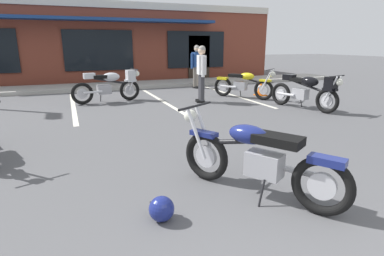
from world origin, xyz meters
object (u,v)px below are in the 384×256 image
at_px(person_in_shorts_foreground, 197,64).
at_px(motorcycle_foreground_classic, 256,157).
at_px(person_by_back_row, 201,71).
at_px(motorcycle_red_sportbike, 243,84).
at_px(motorcycle_silver_naked, 110,85).
at_px(helmet_on_pavement, 161,209).
at_px(traffic_cone, 261,88).
at_px(motorcycle_blue_standard, 307,90).

bearing_deg(person_in_shorts_foreground, motorcycle_foreground_classic, -108.21).
relative_size(motorcycle_foreground_classic, person_by_back_row, 1.12).
bearing_deg(person_in_shorts_foreground, motorcycle_red_sportbike, -80.31).
distance_m(motorcycle_silver_naked, helmet_on_pavement, 7.02).
bearing_deg(person_in_shorts_foreground, motorcycle_silver_naked, -152.27).
bearing_deg(person_in_shorts_foreground, traffic_cone, -62.59).
bearing_deg(motorcycle_blue_standard, motorcycle_red_sportbike, 105.76).
bearing_deg(traffic_cone, helmet_on_pavement, -130.26).
height_order(motorcycle_foreground_classic, traffic_cone, motorcycle_foreground_classic).
xyz_separation_m(person_by_back_row, traffic_cone, (2.40, 0.42, -0.69)).
distance_m(motorcycle_silver_naked, motorcycle_blue_standard, 5.67).
bearing_deg(motorcycle_red_sportbike, motorcycle_blue_standard, -74.24).
xyz_separation_m(motorcycle_foreground_classic, helmet_on_pavement, (-1.18, -0.15, -0.33)).
distance_m(motorcycle_red_sportbike, person_by_back_row, 1.64).
bearing_deg(motorcycle_silver_naked, traffic_cone, -7.32).
height_order(motorcycle_silver_naked, motorcycle_blue_standard, same).
height_order(motorcycle_blue_standard, person_in_shorts_foreground, person_in_shorts_foreground).
distance_m(motorcycle_red_sportbike, motorcycle_blue_standard, 2.32).
relative_size(helmet_on_pavement, traffic_cone, 0.49).
distance_m(motorcycle_silver_naked, traffic_cone, 5.00).
relative_size(motorcycle_red_sportbike, motorcycle_blue_standard, 0.88).
height_order(motorcycle_foreground_classic, person_in_shorts_foreground, person_in_shorts_foreground).
bearing_deg(motorcycle_foreground_classic, motorcycle_red_sportbike, 60.60).
xyz_separation_m(person_in_shorts_foreground, traffic_cone, (1.32, -2.55, -0.69)).
xyz_separation_m(motorcycle_silver_naked, helmet_on_pavement, (-0.43, -7.00, -0.40)).
bearing_deg(helmet_on_pavement, person_in_shorts_foreground, 65.47).
height_order(motorcycle_foreground_classic, motorcycle_silver_naked, same).
bearing_deg(person_by_back_row, motorcycle_silver_naked, 157.50).
xyz_separation_m(person_by_back_row, helmet_on_pavement, (-2.98, -5.94, -0.82)).
xyz_separation_m(motorcycle_foreground_classic, motorcycle_blue_standard, (3.99, 3.74, 0.07)).
bearing_deg(person_in_shorts_foreground, person_by_back_row, -110.02).
bearing_deg(helmet_on_pavement, motorcycle_silver_naked, 86.48).
height_order(person_by_back_row, helmet_on_pavement, person_by_back_row).
xyz_separation_m(motorcycle_red_sportbike, motorcycle_silver_naked, (-4.11, 0.89, 0.07)).
height_order(motorcycle_blue_standard, person_by_back_row, person_by_back_row).
xyz_separation_m(motorcycle_red_sportbike, person_by_back_row, (-1.56, -0.17, 0.49)).
bearing_deg(motorcycle_red_sportbike, helmet_on_pavement, -126.63).
xyz_separation_m(motorcycle_blue_standard, person_in_shorts_foreground, (-1.11, 5.02, 0.42)).
distance_m(motorcycle_foreground_classic, motorcycle_red_sportbike, 6.84).
xyz_separation_m(motorcycle_red_sportbike, traffic_cone, (0.84, 0.25, -0.20)).
xyz_separation_m(motorcycle_blue_standard, person_by_back_row, (-2.19, 2.06, 0.42)).
height_order(motorcycle_red_sportbike, person_by_back_row, person_by_back_row).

